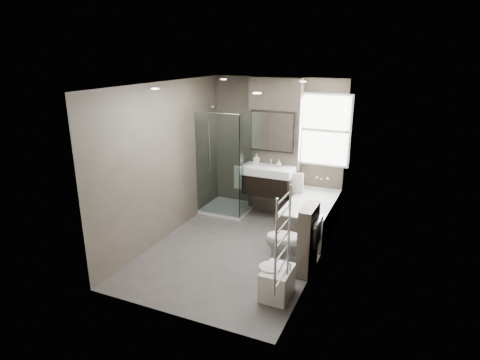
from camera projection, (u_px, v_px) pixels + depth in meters
The scene contains 15 objects.
room at pixel (237, 171), 6.12m from camera, with size 2.70×3.90×2.70m.
vanity_pier at pixel (275, 147), 7.66m from camera, with size 1.00×0.25×2.60m, color #524B41.
vanity at pixel (268, 180), 7.53m from camera, with size 0.95×0.47×0.66m.
mirror_cabinet at pixel (273, 131), 7.42m from camera, with size 0.86×0.08×0.76m.
towel_left at pixel (240, 178), 7.73m from camera, with size 0.24×0.06×0.44m, color silver.
towel_right at pixel (297, 185), 7.30m from camera, with size 0.24×0.06×0.44m, color silver.
shower_enclosure at pixel (230, 188), 7.83m from camera, with size 0.90×0.90×2.00m.
bathtub at pixel (311, 215), 7.02m from camera, with size 0.75×1.60×0.57m.
window at pixel (324, 130), 7.29m from camera, with size 0.98×0.06×1.33m.
toilet at pixel (292, 242), 5.83m from camera, with size 0.45×0.80×0.81m, color white.
cistern_box at pixel (308, 240), 5.68m from camera, with size 0.19×0.55×1.00m.
bidet at pixel (277, 282), 5.17m from camera, with size 0.42×0.49×0.51m.
towel_radiator at pixel (283, 239), 4.30m from camera, with size 0.03×0.49×1.10m.
soap_bottle_a at pixel (257, 159), 7.56m from camera, with size 0.09×0.09×0.20m, color white.
soap_bottle_b at pixel (279, 163), 7.46m from camera, with size 0.10×0.10×0.12m, color white.
Camera 1 is at (2.40, -5.35, 3.04)m, focal length 30.00 mm.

